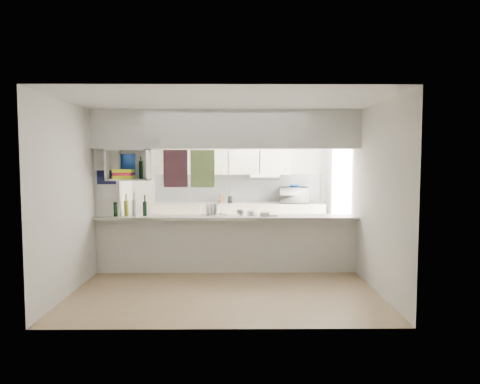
{
  "coord_description": "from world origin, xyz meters",
  "views": [
    {
      "loc": [
        0.16,
        -6.88,
        1.81
      ],
      "look_at": [
        0.22,
        0.5,
        1.27
      ],
      "focal_mm": 32.0,
      "sensor_mm": 36.0,
      "label": 1
    }
  ],
  "objects_px": {
    "bowl": "(294,186)",
    "wine_bottles": "(131,208)",
    "microwave": "(294,195)",
    "dish_rack": "(214,210)"
  },
  "relations": [
    {
      "from": "bowl",
      "to": "microwave",
      "type": "bearing_deg",
      "value": 64.67
    },
    {
      "from": "microwave",
      "to": "wine_bottles",
      "type": "bearing_deg",
      "value": 42.73
    },
    {
      "from": "microwave",
      "to": "wine_bottles",
      "type": "height_order",
      "value": "wine_bottles"
    },
    {
      "from": "bowl",
      "to": "dish_rack",
      "type": "height_order",
      "value": "bowl"
    },
    {
      "from": "dish_rack",
      "to": "wine_bottles",
      "type": "xyz_separation_m",
      "value": [
        -1.33,
        -0.06,
        0.05
      ]
    },
    {
      "from": "microwave",
      "to": "bowl",
      "type": "relative_size",
      "value": 2.67
    },
    {
      "from": "dish_rack",
      "to": "wine_bottles",
      "type": "distance_m",
      "value": 1.34
    },
    {
      "from": "microwave",
      "to": "dish_rack",
      "type": "distance_m",
      "value": 2.64
    },
    {
      "from": "bowl",
      "to": "wine_bottles",
      "type": "bearing_deg",
      "value": -143.78
    },
    {
      "from": "wine_bottles",
      "to": "dish_rack",
      "type": "bearing_deg",
      "value": 2.67
    }
  ]
}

